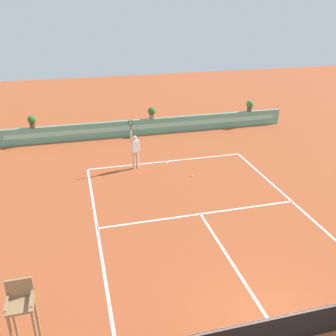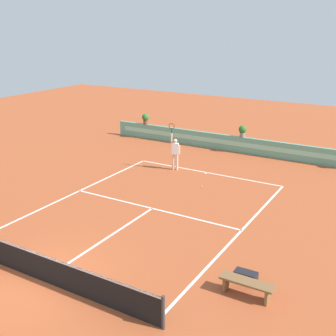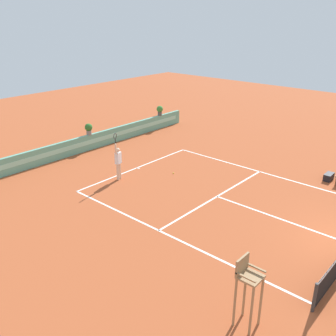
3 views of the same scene
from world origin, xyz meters
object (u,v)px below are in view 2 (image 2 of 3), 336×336
(gear_bag, at_px, (246,277))
(bench_courtside, at_px, (247,285))
(tennis_player, at_px, (175,151))
(potted_plant_centre, at_px, (243,130))
(potted_plant_far_left, at_px, (145,118))
(tennis_ball_near_baseline, at_px, (202,187))

(gear_bag, bearing_deg, bench_courtside, -67.49)
(tennis_player, height_order, potted_plant_centre, tennis_player)
(tennis_player, distance_m, potted_plant_far_left, 7.14)
(bench_courtside, relative_size, potted_plant_far_left, 2.21)
(gear_bag, xyz_separation_m, tennis_player, (-7.22, 8.32, 0.87))
(tennis_player, distance_m, potted_plant_centre, 5.32)
(bench_courtside, relative_size, tennis_player, 0.62)
(gear_bag, distance_m, potted_plant_far_left, 18.17)
(tennis_player, relative_size, potted_plant_centre, 3.57)
(potted_plant_centre, bearing_deg, gear_bag, -68.27)
(bench_courtside, relative_size, potted_plant_centre, 2.21)
(bench_courtside, relative_size, gear_bag, 2.29)
(potted_plant_far_left, bearing_deg, tennis_ball_near_baseline, -40.99)
(potted_plant_centre, bearing_deg, tennis_player, -111.39)
(tennis_ball_near_baseline, distance_m, potted_plant_far_left, 10.16)
(tennis_ball_near_baseline, relative_size, potted_plant_centre, 0.09)
(bench_courtside, distance_m, potted_plant_far_left, 18.84)
(potted_plant_far_left, bearing_deg, bench_courtside, -47.77)
(tennis_player, height_order, potted_plant_far_left, tennis_player)
(gear_bag, relative_size, potted_plant_far_left, 0.97)
(bench_courtside, distance_m, potted_plant_centre, 15.03)
(gear_bag, xyz_separation_m, potted_plant_far_left, (-12.36, 13.25, 1.23))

